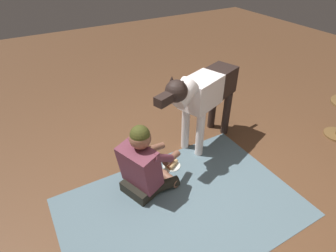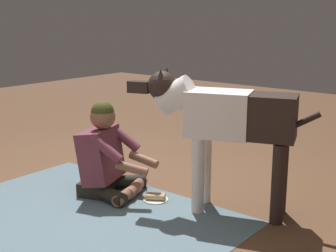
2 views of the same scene
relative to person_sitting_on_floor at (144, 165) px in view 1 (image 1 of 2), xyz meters
name	(u,v)px [view 1 (image 1 of 2)]	position (x,y,z in m)	size (l,w,h in m)	color
ground_plane	(178,182)	(-0.35, 0.11, -0.33)	(13.05, 13.05, 0.00)	brown
area_rug	(182,207)	(-0.20, 0.42, -0.32)	(2.30, 1.54, 0.01)	slate
person_sitting_on_floor	(144,165)	(0.00, 0.00, 0.00)	(0.70, 0.60, 0.81)	black
large_dog	(204,94)	(-0.95, -0.34, 0.40)	(1.41, 0.62, 1.09)	silver
hot_dog_on_plate	(172,164)	(-0.41, -0.15, -0.30)	(0.21, 0.21, 0.06)	silver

